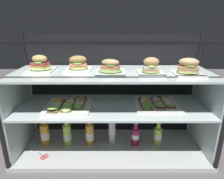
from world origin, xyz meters
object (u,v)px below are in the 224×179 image
at_px(plated_roll_sandwich_far_right, 78,65).
at_px(open_sandwich_tray_mid_right, 157,103).
at_px(plated_roll_sandwich_near_left_corner, 40,65).
at_px(plated_roll_sandwich_mid_right, 110,69).
at_px(juice_bottle_near_post, 67,134).
at_px(open_sandwich_tray_far_right, 69,105).
at_px(plated_roll_sandwich_far_left, 151,68).
at_px(juice_bottle_front_fourth, 135,136).
at_px(plated_roll_sandwich_right_of_center, 188,68).
at_px(juice_bottle_front_middle, 90,134).
at_px(juice_bottle_front_left_end, 112,131).
at_px(juice_bottle_front_right_end, 158,135).
at_px(juice_bottle_back_left, 45,134).
at_px(kitchen_scissors, 42,156).

height_order(plated_roll_sandwich_far_right, open_sandwich_tray_mid_right, plated_roll_sandwich_far_right).
distance_m(plated_roll_sandwich_near_left_corner, plated_roll_sandwich_mid_right, 0.52).
bearing_deg(juice_bottle_near_post, plated_roll_sandwich_near_left_corner, -177.57).
bearing_deg(open_sandwich_tray_far_right, plated_roll_sandwich_far_left, -2.94).
distance_m(plated_roll_sandwich_far_right, juice_bottle_front_fourth, 0.75).
xyz_separation_m(plated_roll_sandwich_mid_right, plated_roll_sandwich_right_of_center, (0.54, -0.03, 0.01)).
bearing_deg(open_sandwich_tray_mid_right, juice_bottle_front_middle, 177.87).
bearing_deg(juice_bottle_front_middle, plated_roll_sandwich_right_of_center, -7.36).
distance_m(open_sandwich_tray_mid_right, juice_bottle_near_post, 0.79).
relative_size(juice_bottle_near_post, juice_bottle_front_middle, 0.96).
bearing_deg(open_sandwich_tray_mid_right, plated_roll_sandwich_right_of_center, -22.04).
height_order(plated_roll_sandwich_right_of_center, juice_bottle_front_left_end, plated_roll_sandwich_right_of_center).
xyz_separation_m(plated_roll_sandwich_near_left_corner, plated_roll_sandwich_far_right, (0.28, 0.02, -0.00)).
xyz_separation_m(plated_roll_sandwich_near_left_corner, open_sandwich_tray_far_right, (0.20, -0.06, -0.30)).
bearing_deg(juice_bottle_front_right_end, juice_bottle_front_fourth, -176.51).
bearing_deg(juice_bottle_front_middle, juice_bottle_back_left, 179.99).
xyz_separation_m(juice_bottle_front_right_end, kitchen_scissors, (-0.93, -0.17, -0.08)).
height_order(open_sandwich_tray_far_right, juice_bottle_front_fourth, open_sandwich_tray_far_right).
height_order(plated_roll_sandwich_far_right, juice_bottle_near_post, plated_roll_sandwich_far_right).
relative_size(plated_roll_sandwich_right_of_center, juice_bottle_front_right_end, 1.00).
relative_size(open_sandwich_tray_far_right, juice_bottle_front_middle, 1.44).
relative_size(juice_bottle_front_middle, juice_bottle_front_right_end, 1.18).
height_order(open_sandwich_tray_mid_right, kitchen_scissors, open_sandwich_tray_mid_right).
bearing_deg(plated_roll_sandwich_far_right, plated_roll_sandwich_near_left_corner, -175.70).
height_order(juice_bottle_near_post, juice_bottle_front_middle, juice_bottle_front_middle).
relative_size(plated_roll_sandwich_far_right, plated_roll_sandwich_far_left, 1.04).
distance_m(open_sandwich_tray_mid_right, juice_bottle_front_left_end, 0.46).
height_order(plated_roll_sandwich_right_of_center, juice_bottle_front_fourth, plated_roll_sandwich_right_of_center).
bearing_deg(plated_roll_sandwich_mid_right, juice_bottle_front_left_end, 83.29).
distance_m(plated_roll_sandwich_far_left, juice_bottle_front_left_end, 0.65).
height_order(plated_roll_sandwich_far_left, juice_bottle_front_middle, plated_roll_sandwich_far_left).
distance_m(plated_roll_sandwich_far_left, plated_roll_sandwich_right_of_center, 0.26).
bearing_deg(plated_roll_sandwich_far_left, plated_roll_sandwich_near_left_corner, 173.67).
relative_size(plated_roll_sandwich_far_left, open_sandwich_tray_far_right, 0.54).
relative_size(plated_roll_sandwich_near_left_corner, plated_roll_sandwich_far_left, 1.04).
height_order(open_sandwich_tray_far_right, juice_bottle_back_left, open_sandwich_tray_far_right).
relative_size(juice_bottle_front_fourth, kitchen_scissors, 1.15).
bearing_deg(juice_bottle_front_fourth, juice_bottle_front_left_end, 169.92).
xyz_separation_m(plated_roll_sandwich_far_left, juice_bottle_back_left, (-0.84, 0.09, -0.59)).
height_order(open_sandwich_tray_far_right, juice_bottle_front_right_end, open_sandwich_tray_far_right).
bearing_deg(juice_bottle_front_right_end, plated_roll_sandwich_near_left_corner, -179.34).
height_order(plated_roll_sandwich_mid_right, juice_bottle_front_fourth, plated_roll_sandwich_mid_right).
distance_m(plated_roll_sandwich_near_left_corner, open_sandwich_tray_mid_right, 0.93).
bearing_deg(plated_roll_sandwich_right_of_center, juice_bottle_back_left, 175.16).
bearing_deg(kitchen_scissors, open_sandwich_tray_far_right, 24.98).
bearing_deg(juice_bottle_near_post, kitchen_scissors, -135.47).
height_order(juice_bottle_front_fourth, kitchen_scissors, juice_bottle_front_fourth).
height_order(juice_bottle_back_left, juice_bottle_front_right_end, juice_bottle_back_left).
distance_m(juice_bottle_front_fourth, juice_bottle_front_right_end, 0.19).
height_order(plated_roll_sandwich_mid_right, juice_bottle_front_right_end, plated_roll_sandwich_mid_right).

